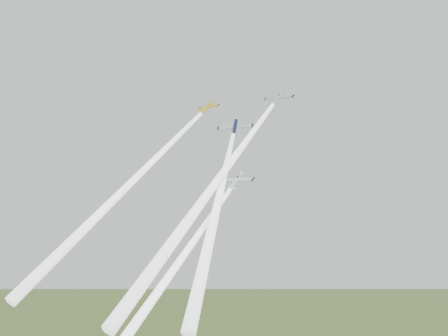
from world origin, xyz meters
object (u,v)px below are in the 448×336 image
at_px(plane_yellow, 208,107).
at_px(plane_navy, 235,127).
at_px(plane_silver_right, 278,98).
at_px(plane_silver_low, 237,181).

xyz_separation_m(plane_yellow, plane_navy, (8.66, -3.40, -6.62)).
relative_size(plane_yellow, plane_silver_right, 0.89).
relative_size(plane_yellow, plane_navy, 0.78).
bearing_deg(plane_silver_right, plane_silver_low, -109.04).
distance_m(plane_navy, plane_silver_low, 18.85).
relative_size(plane_navy, plane_silver_right, 1.14).
height_order(plane_yellow, plane_silver_low, plane_yellow).
bearing_deg(plane_navy, plane_silver_right, -18.68).
distance_m(plane_navy, plane_silver_right, 12.55).
bearing_deg(plane_silver_low, plane_silver_right, 72.01).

